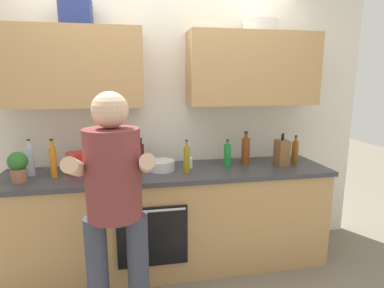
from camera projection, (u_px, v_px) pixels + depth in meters
ground_plane at (171, 264)px, 2.90m from camera, size 12.00×12.00×0.00m
back_wall_unit at (165, 99)px, 2.87m from camera, size 4.00×0.38×2.50m
counter at (170, 219)px, 2.81m from camera, size 2.84×0.67×0.90m
person_standing at (114, 199)px, 1.94m from camera, size 0.49×0.45×1.61m
bottle_wine at (141, 154)px, 2.86m from camera, size 0.06×0.06×0.26m
bottle_vinegar at (246, 151)px, 2.92m from camera, size 0.08×0.08×0.31m
bottle_oil at (187, 159)px, 2.63m from camera, size 0.05×0.05×0.29m
bottle_syrup at (295, 151)px, 2.97m from camera, size 0.06×0.06×0.26m
bottle_water at (31, 161)px, 2.55m from camera, size 0.06×0.06×0.31m
bottle_juice at (53, 162)px, 2.50m from camera, size 0.05×0.05×0.32m
bottle_soda at (227, 155)px, 2.84m from camera, size 0.06×0.06×0.25m
cup_coffee at (188, 163)px, 2.81m from camera, size 0.08×0.08×0.09m
cup_tea at (99, 172)px, 2.51m from camera, size 0.09×0.09×0.09m
cup_stoneware at (123, 163)px, 2.81m from camera, size 0.08×0.08×0.09m
mixing_bowl at (162, 165)px, 2.73m from camera, size 0.23×0.23×0.09m
knife_block at (282, 153)px, 2.86m from camera, size 0.10×0.14×0.30m
potted_herb at (18, 165)px, 2.39m from camera, size 0.15×0.15×0.24m
grocery_bag_crisps at (82, 162)px, 2.65m from camera, size 0.28×0.21×0.18m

